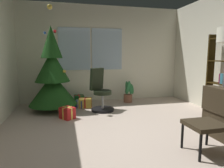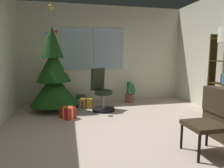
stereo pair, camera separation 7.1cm
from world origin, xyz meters
name	(u,v)px [view 1 (the left image)]	position (x,y,z in m)	size (l,w,h in m)	color
ground_plane	(140,144)	(0.00, 0.00, -0.05)	(4.77, 6.12, 0.10)	beige
wall_back_with_windows	(102,54)	(-0.02, 3.11, 1.41)	(4.77, 0.12, 2.80)	silver
footstool	(205,127)	(0.72, -0.56, 0.38)	(0.48, 0.46, 0.43)	#32281A
holiday_tree	(53,77)	(-1.42, 2.19, 0.84)	(1.16, 1.16, 2.53)	#4C331E
gift_box_red	(67,113)	(-1.10, 1.45, 0.12)	(0.36, 0.37, 0.26)	red
gift_box_green	(79,100)	(-0.76, 2.71, 0.13)	(0.27, 0.32, 0.26)	#1E722D
gift_box_gold	(85,103)	(-0.62, 2.31, 0.12)	(0.37, 0.34, 0.26)	gold
gift_box_blue	(80,104)	(-0.77, 2.32, 0.10)	(0.29, 0.28, 0.20)	#2D4C99
office_chair	(101,94)	(-0.28, 1.93, 0.41)	(0.59, 0.60, 1.05)	black
bookshelf	(220,81)	(2.17, 0.83, 0.80)	(0.18, 0.64, 1.82)	black
potted_plant	(128,93)	(0.67, 2.64, 0.27)	(0.34, 0.41, 0.64)	brown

